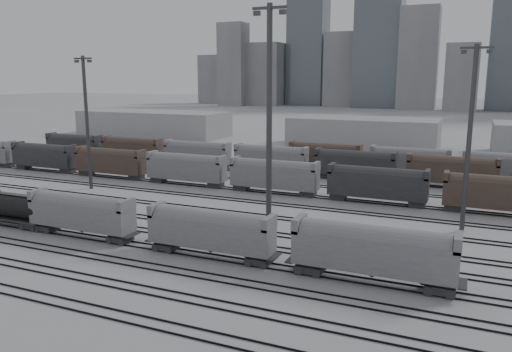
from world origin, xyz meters
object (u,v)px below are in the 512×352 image
at_px(hopper_car_a, 81,212).
at_px(hopper_car_b, 210,229).
at_px(light_mast_c, 269,113).
at_px(hopper_car_c, 373,249).

height_order(hopper_car_a, hopper_car_b, hopper_car_a).
relative_size(hopper_car_a, hopper_car_b, 1.00).
bearing_deg(light_mast_c, hopper_car_a, -146.59).
xyz_separation_m(hopper_car_b, light_mast_c, (1.57, 12.73, 11.58)).
height_order(hopper_car_a, hopper_car_c, hopper_car_c).
height_order(hopper_car_b, light_mast_c, light_mast_c).
xyz_separation_m(hopper_car_a, light_mast_c, (19.30, 12.73, 11.57)).
xyz_separation_m(hopper_car_a, hopper_car_c, (34.95, 0.00, 0.22)).
bearing_deg(hopper_car_b, hopper_car_c, 0.00).
bearing_deg(hopper_car_b, hopper_car_a, 180.00).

